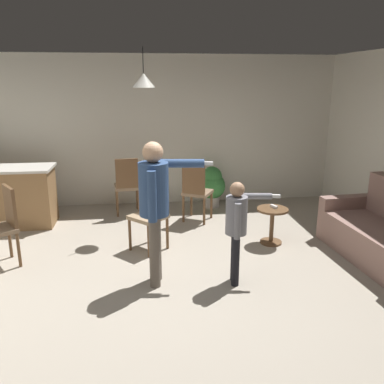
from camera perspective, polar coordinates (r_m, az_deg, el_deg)
The scene contains 13 objects.
ground at distance 4.76m, azimuth -1.35°, elevation -12.58°, with size 7.68×7.68×0.00m, color #9E9384.
wall_back at distance 7.44m, azimuth -3.99°, elevation 8.67°, with size 6.40×0.10×2.70m, color silver.
kitchen_counter at distance 6.91m, azimuth -24.06°, elevation -0.60°, with size 1.26×0.66×0.95m.
side_table_by_couch at distance 5.76m, azimuth 11.33°, elevation -4.14°, with size 0.44×0.44×0.52m.
person_adult at distance 4.36m, azimuth -5.26°, elevation -0.90°, with size 0.83×0.47×1.63m.
person_child at distance 4.46m, azimuth 6.47°, elevation -4.23°, with size 0.63×0.34×1.19m.
dining_chair_by_counter at distance 6.91m, azimuth -9.25°, elevation 1.18°, with size 0.46×0.46×1.00m.
dining_chair_near_wall at distance 6.46m, azimuth 0.58°, elevation 0.36°, with size 0.57×0.57×1.00m.
dining_chair_centre_back at distance 5.47m, azimuth -25.44°, elevation -4.08°, with size 0.58×0.58×1.00m.
dining_chair_spare at distance 5.46m, azimuth -5.74°, elevation -2.62°, with size 0.59×0.59×1.00m.
potted_plant_corner at distance 7.27m, azimuth 2.83°, elevation 1.02°, with size 0.49×0.49×0.75m.
spare_remote_on_table at distance 5.74m, azimuth 11.60°, elevation -2.03°, with size 0.04×0.13×0.04m, color white.
ceiling_light_pendant at distance 5.89m, azimuth -6.92°, elevation 15.56°, with size 0.32×0.32×0.55m.
Camera 1 is at (-0.42, -4.17, 2.25)m, focal length 37.40 mm.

